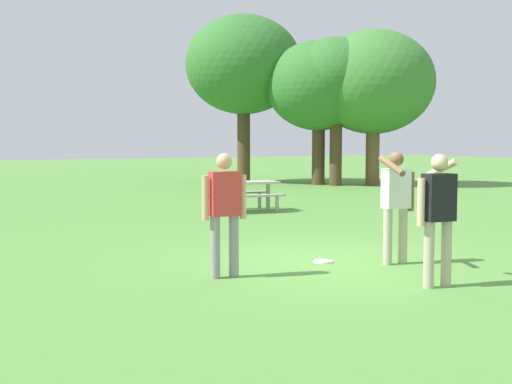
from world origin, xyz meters
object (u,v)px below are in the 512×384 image
at_px(tree_back_right, 373,83).
at_px(person_thrower, 224,206).
at_px(tree_slender_mid, 319,86).
at_px(person_bystander, 438,209).
at_px(frisbee, 323,261).
at_px(tree_back_left, 336,77).
at_px(person_catcher, 396,199).
at_px(picnic_table_near, 244,189).
at_px(tree_far_right, 244,65).

bearing_deg(tree_back_right, person_thrower, -138.22).
xyz_separation_m(person_thrower, tree_slender_mid, (12.91, 14.49, 3.13)).
distance_m(person_bystander, frisbee, 2.29).
bearing_deg(tree_back_left, frisbee, -130.11).
height_order(person_catcher, picnic_table_near, person_catcher).
relative_size(picnic_table_near, tree_slender_mid, 0.32).
xyz_separation_m(person_bystander, tree_far_right, (9.08, 19.23, 4.12)).
xyz_separation_m(person_catcher, tree_back_left, (10.56, 14.17, 3.46)).
bearing_deg(tree_far_right, tree_back_left, -59.51).
distance_m(person_thrower, tree_back_left, 19.28).
bearing_deg(tree_back_right, person_bystander, -130.31).
distance_m(frisbee, picnic_table_near, 7.46).
height_order(person_catcher, frisbee, person_catcher).
relative_size(tree_far_right, tree_slender_mid, 1.22).
bearing_deg(picnic_table_near, tree_back_left, 37.97).
relative_size(person_bystander, frisbee, 5.69).
bearing_deg(picnic_table_near, tree_back_right, 31.13).
height_order(person_thrower, tree_back_left, tree_back_left).
height_order(person_catcher, tree_slender_mid, tree_slender_mid).
xyz_separation_m(tree_slender_mid, tree_back_right, (1.68, -1.47, 0.13)).
bearing_deg(frisbee, tree_far_right, 61.77).
xyz_separation_m(tree_far_right, tree_back_left, (2.16, -3.66, -0.66)).
distance_m(person_thrower, picnic_table_near, 8.45).
bearing_deg(person_thrower, person_catcher, -11.23).
bearing_deg(tree_back_left, person_catcher, -126.69).
height_order(person_bystander, tree_back_left, tree_back_left).
height_order(tree_far_right, tree_back_left, tree_far_right).
xyz_separation_m(picnic_table_near, tree_far_right, (6.33, 10.28, 4.52)).
distance_m(person_catcher, tree_far_right, 20.14).
distance_m(person_thrower, person_bystander, 2.70).
bearing_deg(tree_back_left, person_bystander, -125.83).
height_order(person_bystander, tree_slender_mid, tree_slender_mid).
relative_size(person_bystander, tree_slender_mid, 0.28).
relative_size(person_thrower, person_bystander, 1.00).
bearing_deg(tree_far_right, person_thrower, -122.40).
distance_m(picnic_table_near, tree_back_right, 12.15).
bearing_deg(tree_back_left, tree_slender_mid, 106.17).
height_order(person_catcher, person_bystander, same).
xyz_separation_m(frisbee, tree_back_left, (11.36, 13.48, 4.41)).
bearing_deg(tree_slender_mid, frisbee, -127.83).
relative_size(person_catcher, frisbee, 5.69).
relative_size(person_catcher, tree_far_right, 0.23).
xyz_separation_m(person_thrower, tree_far_right, (10.99, 17.32, 4.14)).
height_order(person_thrower, frisbee, person_thrower).
bearing_deg(person_thrower, picnic_table_near, 56.46).
bearing_deg(tree_back_right, picnic_table_near, -148.87).
distance_m(picnic_table_near, tree_slender_mid, 11.66).
bearing_deg(person_catcher, tree_back_right, 48.47).
distance_m(person_bystander, tree_far_right, 21.66).
bearing_deg(tree_back_right, person_catcher, -131.53).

